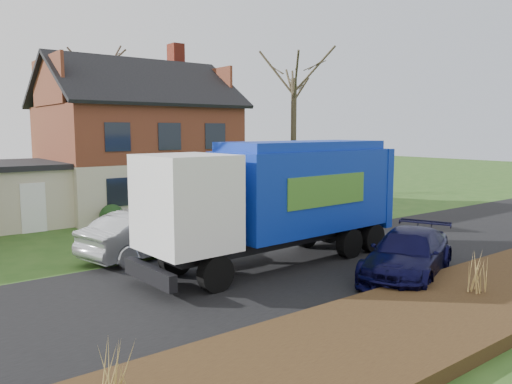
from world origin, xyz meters
TOP-DOWN VIEW (x-y plane):
  - ground at (0.00, 0.00)m, footprint 120.00×120.00m
  - road at (0.00, 0.00)m, footprint 80.00×7.00m
  - mulch_verge at (0.00, -5.30)m, footprint 80.00×3.50m
  - main_house at (1.49, 13.91)m, footprint 12.95×8.95m
  - garbage_truck at (0.96, 0.64)m, footprint 9.31×2.92m
  - silver_sedan at (-2.07, 4.08)m, footprint 5.08×2.76m
  - navy_wagon at (2.87, -2.84)m, footprint 5.15×3.61m
  - tree_front_east at (10.47, 10.81)m, footprint 3.76×3.76m
  - tree_back at (3.56, 23.15)m, footprint 3.62×3.62m
  - grass_clump_west at (-6.86, -4.96)m, footprint 0.39×0.32m
  - grass_clump_mid at (2.30, -5.24)m, footprint 0.35×0.29m

SIDE VIEW (x-z plane):
  - ground at x=0.00m, z-range 0.00..0.00m
  - road at x=0.00m, z-range 0.00..0.02m
  - mulch_verge at x=0.00m, z-range 0.00..0.30m
  - navy_wagon at x=2.87m, z-range 0.00..1.39m
  - grass_clump_mid at x=2.30m, z-range 0.30..1.28m
  - silver_sedan at x=-2.07m, z-range 0.00..1.59m
  - grass_clump_west at x=-6.86m, z-range 0.30..1.33m
  - garbage_truck at x=0.96m, z-range 0.30..4.24m
  - main_house at x=1.49m, z-range -0.60..8.66m
  - tree_front_east at x=10.47m, z-range 3.27..13.71m
  - tree_back at x=3.56m, z-range 3.82..15.29m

